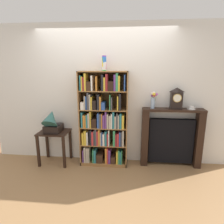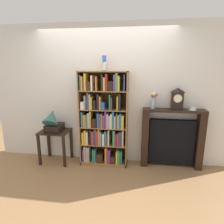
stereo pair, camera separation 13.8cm
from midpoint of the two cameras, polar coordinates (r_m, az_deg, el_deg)
name	(u,v)px [view 2 (the right image)]	position (r m, az deg, el deg)	size (l,w,h in m)	color
ground_plane	(103,165)	(3.76, -1.51, -15.81)	(7.80, 6.40, 0.02)	#997047
wall_back	(113,95)	(3.59, 1.54, 5.01)	(4.80, 0.08, 2.60)	silver
bookshelf	(103,123)	(3.51, -1.61, -3.31)	(0.87, 0.33, 1.76)	olive
cup_stack	(104,63)	(3.37, -1.12, 14.49)	(0.07, 0.07, 0.26)	green
side_table_left	(55,138)	(3.84, -15.75, -7.70)	(0.55, 0.45, 0.63)	black
gramophone	(53,121)	(3.67, -16.45, -2.62)	(0.29, 0.43, 0.49)	black
fireplace_mantel	(172,139)	(3.70, 18.60, -7.68)	(1.09, 0.23, 1.10)	black
mantel_clock	(177,99)	(3.49, 20.15, 3.77)	(0.20, 0.13, 0.38)	black
flower_vase	(153,100)	(3.43, 13.53, 3.60)	(0.13, 0.14, 0.30)	#99B2D1
teacup_with_saucer	(193,109)	(3.59, 24.18, 0.94)	(0.14, 0.14, 0.05)	white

